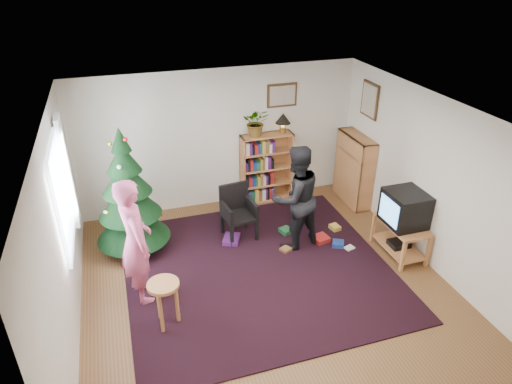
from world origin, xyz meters
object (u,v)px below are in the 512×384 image
object	(u,v)px
crt_tv	(405,208)
person_by_chair	(296,198)
picture_right	(370,100)
picture_back	(282,95)
person_standing	(136,242)
stool	(164,293)
bookshelf_right	(354,168)
potted_plant	(256,122)
bookshelf_back	(267,167)
table_lamp	(283,120)
christmas_tree	(129,202)
tv_stand	(400,236)
armchair	(237,209)

from	to	relation	value
crt_tv	person_by_chair	distance (m)	1.63
picture_right	picture_back	bearing A→B (deg)	151.31
picture_right	person_standing	size ratio (longest dim) A/B	0.34
person_standing	person_by_chair	size ratio (longest dim) A/B	1.05
person_by_chair	stool	bearing A→B (deg)	15.58
bookshelf_right	person_by_chair	distance (m)	1.90
potted_plant	bookshelf_back	bearing A→B (deg)	0.00
stool	picture_back	bearing A→B (deg)	48.24
person_standing	table_lamp	size ratio (longest dim) A/B	4.87
picture_right	person_by_chair	distance (m)	2.27
bookshelf_back	potted_plant	distance (m)	0.91
picture_right	table_lamp	size ratio (longest dim) A/B	1.64
bookshelf_back	christmas_tree	bearing A→B (deg)	-159.59
tv_stand	table_lamp	distance (m)	2.83
christmas_tree	potted_plant	size ratio (longest dim) A/B	4.03
armchair	person_standing	distance (m)	2.02
picture_right	stool	world-z (taller)	picture_right
christmas_tree	person_standing	world-z (taller)	christmas_tree
picture_back	christmas_tree	distance (m)	3.22
picture_right	bookshelf_back	xyz separation A→B (m)	(-1.65, 0.59, -1.29)
picture_right	armchair	xyz separation A→B (m)	(-2.50, -0.44, -1.47)
potted_plant	tv_stand	bearing A→B (deg)	-55.41
crt_tv	stool	distance (m)	3.69
picture_right	stool	bearing A→B (deg)	-150.95
tv_stand	christmas_tree	bearing A→B (deg)	160.61
picture_right	christmas_tree	distance (m)	4.32
stool	tv_stand	bearing A→B (deg)	7.08
picture_right	armchair	world-z (taller)	picture_right
bookshelf_back	table_lamp	size ratio (longest dim) A/B	3.56
picture_back	person_standing	world-z (taller)	picture_back
person_by_chair	table_lamp	bearing A→B (deg)	-115.75
christmas_tree	potted_plant	distance (m)	2.59
stool	person_standing	xyz separation A→B (m)	(-0.24, 0.65, 0.38)
picture_back	christmas_tree	bearing A→B (deg)	-159.32
person_standing	person_by_chair	distance (m)	2.49
picture_right	bookshelf_back	distance (m)	2.17
crt_tv	tv_stand	bearing A→B (deg)	-0.00
person_by_chair	potted_plant	xyz separation A→B (m)	(-0.13, 1.59, 0.70)
picture_right	potted_plant	size ratio (longest dim) A/B	1.19
stool	christmas_tree	bearing A→B (deg)	97.69
picture_back	person_standing	xyz separation A→B (m)	(-2.83, -2.24, -1.06)
picture_right	bookshelf_right	xyz separation A→B (m)	(-0.14, 0.04, -1.29)
bookshelf_back	stool	xyz separation A→B (m)	(-2.27, -2.76, -0.16)
bookshelf_back	person_by_chair	world-z (taller)	person_by_chair
tv_stand	person_by_chair	xyz separation A→B (m)	(-1.46, 0.72, 0.53)
person_by_chair	potted_plant	bearing A→B (deg)	-97.96
picture_right	bookshelf_back	bearing A→B (deg)	160.29
bookshelf_back	tv_stand	world-z (taller)	bookshelf_back
bookshelf_right	crt_tv	bearing A→B (deg)	176.00
armchair	tv_stand	bearing A→B (deg)	-36.32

